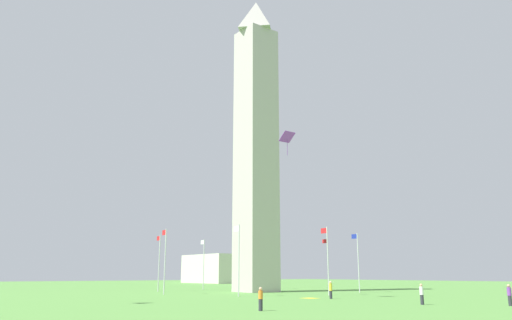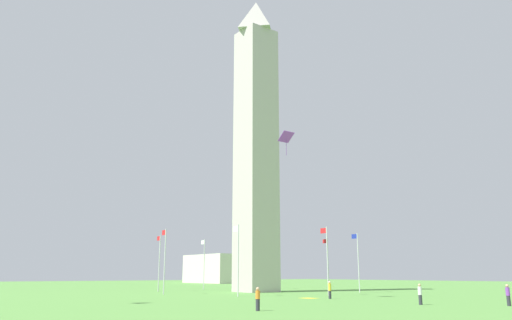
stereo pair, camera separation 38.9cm
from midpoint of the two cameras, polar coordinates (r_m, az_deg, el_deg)
name	(u,v)px [view 2 (the right image)]	position (r m, az deg, el deg)	size (l,w,h in m)	color
ground_plane	(256,292)	(72.87, 0.16, -14.88)	(260.00, 260.00, 0.00)	#548C3D
obelisk_monument	(256,138)	(75.57, 0.15, 2.59)	(4.99, 4.99, 45.39)	#B7B2A8
flagpole_n	(204,262)	(84.88, -5.85, -11.52)	(1.12, 0.14, 8.15)	silver
flagpole_ne	(159,260)	(76.28, -10.88, -11.21)	(1.12, 0.14, 8.15)	silver
flagpole_e	(165,258)	(65.27, -10.25, -10.99)	(1.12, 0.14, 8.15)	silver
flagpole_se	(238,257)	(58.66, -1.90, -10.99)	(1.12, 0.14, 8.15)	silver
flagpole_s	(327,257)	(61.97, 8.31, -10.96)	(1.12, 0.14, 8.15)	silver
flagpole_sw	(358,260)	(72.29, 11.74, -11.09)	(1.12, 0.14, 8.15)	silver
flagpole_w	(328,261)	(82.37, 8.34, -11.41)	(1.12, 0.14, 8.15)	silver
flagpole_nw	(268,262)	(87.21, 1.49, -11.62)	(1.12, 0.14, 8.15)	silver
person_yellow_shirt	(330,290)	(53.76, 8.65, -14.49)	(0.32, 0.32, 1.79)	#2D2D38
person_white_shirt	(420,294)	(45.17, 18.51, -14.37)	(0.32, 0.32, 1.71)	#2D2D38
person_purple_shirt	(508,295)	(46.20, 27.11, -13.61)	(0.32, 0.32, 1.69)	#2D2D38
person_orange_shirt	(258,299)	(36.01, 0.53, -15.63)	(0.32, 0.32, 1.61)	#2D2D38
kite_purple_diamond	(286,137)	(54.47, 3.68, 2.60)	(1.20, 1.50, 2.54)	purple
distant_building	(220,269)	(145.38, -4.10, -12.32)	(20.20, 12.75, 7.82)	beige
picnic_blanket_near_first_person	(309,298)	(54.86, 6.32, -15.44)	(1.80, 1.40, 0.01)	yellow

